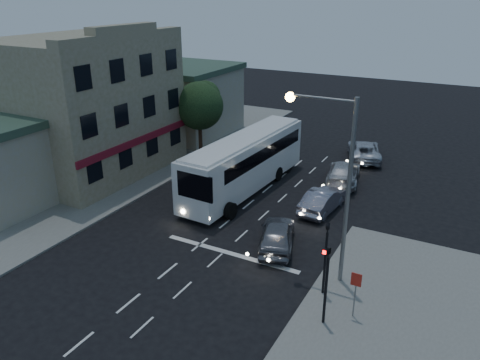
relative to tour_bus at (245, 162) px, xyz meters
The scene contains 15 objects.
ground 10.43m from the tour_bus, 82.31° to the right, with size 120.00×120.00×0.00m, color black.
sidewalk_far 12.00m from the tour_bus, 169.70° to the right, with size 12.00×50.00×0.12m, color slate.
road_markings 7.61m from the tour_bus, 68.71° to the right, with size 8.00×30.55×0.01m.
tour_bus is the anchor object (origin of this frame).
car_suv 8.34m from the tour_bus, 50.12° to the right, with size 1.84×4.58×1.56m, color slate.
car_sedan_a 6.20m from the tour_bus, ahead, with size 1.58×4.53×1.49m, color gray.
car_sedan_b 7.53m from the tour_bus, 38.70° to the left, with size 2.18×5.37×1.56m, color #BABABF.
car_sedan_c 12.04m from the tour_bus, 60.93° to the left, with size 2.54×5.51×1.53m, color silver.
traffic_signal_main 12.95m from the tour_bus, 46.16° to the right, with size 0.25×0.35×4.10m.
traffic_signal_side 14.88m from the tour_bus, 49.49° to the right, with size 0.18×0.15×4.10m.
regulatory_sign 14.87m from the tour_bus, 44.14° to the right, with size 0.45×0.12×2.20m.
streetlight 12.31m from the tour_bus, 42.26° to the right, with size 3.32×0.44×9.00m.
main_building 13.12m from the tour_bus, behind, with size 10.12×12.00×11.00m.
low_building_north 15.70m from the tour_bus, 140.83° to the left, with size 9.40×9.40×6.50m.
street_tree 8.75m from the tour_bus, 144.33° to the left, with size 4.00×4.00×6.20m.
Camera 1 is at (12.78, -17.13, 13.27)m, focal length 35.00 mm.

